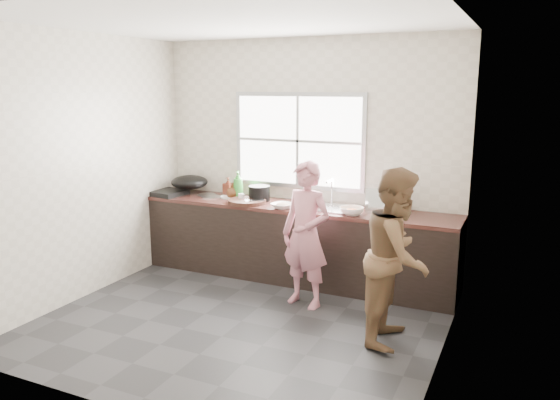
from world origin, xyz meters
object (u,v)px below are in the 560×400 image
at_px(bowl_held, 316,208).
at_px(plate_food, 230,197).
at_px(glass_jar, 241,198).
at_px(black_pot, 259,193).
at_px(person_side, 397,256).
at_px(cutting_board, 247,201).
at_px(pot_lid_left, 207,195).
at_px(wok, 189,182).
at_px(dish_rack, 385,199).
at_px(burner, 168,193).
at_px(bottle_green, 238,185).
at_px(bowl_crabs, 352,212).
at_px(bottle_brown_short, 232,191).
at_px(bottle_brown_tall, 228,187).
at_px(pot_lid_right, 211,197).
at_px(woman, 306,239).
at_px(bowl_mince, 282,206).

relative_size(bowl_held, plate_food, 0.87).
bearing_deg(plate_food, glass_jar, -33.20).
bearing_deg(black_pot, person_side, -30.35).
height_order(cutting_board, pot_lid_left, cutting_board).
relative_size(wok, dish_rack, 1.24).
relative_size(bowl_held, burner, 0.54).
bearing_deg(bottle_green, pot_lid_left, 179.55).
bearing_deg(bottle_green, bowl_crabs, -9.36).
bearing_deg(person_side, dish_rack, 19.00).
xyz_separation_m(bowl_held, bottle_brown_short, (-1.13, 0.20, 0.05)).
relative_size(bottle_brown_tall, wok, 0.47).
height_order(bottle_brown_short, dish_rack, dish_rack).
xyz_separation_m(dish_rack, pot_lid_right, (-2.08, -0.12, -0.13)).
xyz_separation_m(bowl_crabs, bowl_held, (-0.40, 0.01, 0.00)).
bearing_deg(plate_food, pot_lid_right, -159.13).
xyz_separation_m(bottle_green, pot_lid_left, (-0.44, 0.00, -0.16)).
height_order(woman, black_pot, woman).
distance_m(bowl_held, dish_rack, 0.73).
distance_m(pot_lid_left, pot_lid_right, 0.14).
bearing_deg(glass_jar, burner, -178.27).
bearing_deg(bowl_crabs, bottle_brown_tall, 168.93).
bearing_deg(pot_lid_right, person_side, -22.54).
xyz_separation_m(black_pot, plate_food, (-0.40, 0.02, -0.08)).
distance_m(bowl_mince, dish_rack, 1.10).
bearing_deg(pot_lid_left, burner, -156.19).
bearing_deg(burner, black_pot, 7.88).
bearing_deg(pot_lid_left, pot_lid_right, -37.73).
relative_size(woman, person_side, 0.90).
bearing_deg(woman, bowl_held, 113.47).
distance_m(plate_food, bottle_brown_short, 0.10).
distance_m(black_pot, plate_food, 0.41).
xyz_separation_m(bowl_crabs, dish_rack, (0.27, 0.28, 0.10)).
distance_m(woman, bowl_held, 0.54).
xyz_separation_m(wok, dish_rack, (2.43, 0.04, -0.01)).
height_order(person_side, bottle_brown_short, person_side).
xyz_separation_m(woman, person_side, (0.99, -0.40, 0.08)).
bearing_deg(bowl_held, plate_food, 169.12).
xyz_separation_m(plate_food, bottle_brown_tall, (-0.07, 0.08, 0.10)).
height_order(bowl_mince, black_pot, black_pot).
xyz_separation_m(bowl_mince, pot_lid_left, (-1.15, 0.28, -0.02)).
distance_m(bowl_held, bottle_green, 1.10).
bearing_deg(burner, pot_lid_right, 10.61).
xyz_separation_m(bowl_crabs, bottle_brown_short, (-1.54, 0.21, 0.05)).
xyz_separation_m(person_side, bowl_held, (-1.09, 0.89, 0.14)).
height_order(bottle_brown_tall, pot_lid_right, bottle_brown_tall).
relative_size(bowl_held, dish_rack, 0.56).
distance_m(woman, dish_rack, 1.01).
bearing_deg(cutting_board, person_side, -25.33).
height_order(pot_lid_left, pot_lid_right, same).
distance_m(bottle_brown_tall, pot_lid_left, 0.29).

